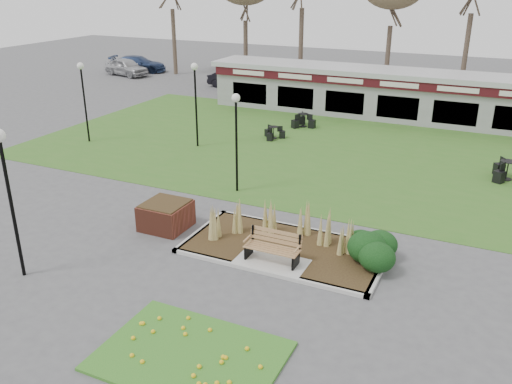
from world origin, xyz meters
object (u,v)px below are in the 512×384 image
at_px(bistro_set_b, 273,134).
at_px(bistro_set_a, 303,122).
at_px(park_bench, 273,246).
at_px(food_pavilion, 403,95).
at_px(lamp_post_far_left, 83,85).
at_px(brick_planter, 166,215).
at_px(car_black, 233,79).
at_px(lamp_post_near_left, 5,172).
at_px(bistro_set_c, 507,173).
at_px(car_blue, 138,64).
at_px(lamp_post_mid_left, 195,86).
at_px(car_silver, 126,67).
at_px(lamp_post_mid_right, 236,121).

bearing_deg(bistro_set_b, bistro_set_a, 78.33).
bearing_deg(park_bench, bistro_set_a, 107.22).
distance_m(food_pavilion, lamp_post_far_left, 18.45).
xyz_separation_m(brick_planter, car_black, (-9.42, 23.20, 0.17)).
bearing_deg(lamp_post_near_left, brick_planter, 65.89).
relative_size(food_pavilion, bistro_set_c, 15.71).
distance_m(car_black, car_blue, 11.34).
relative_size(lamp_post_mid_left, bistro_set_c, 2.71).
height_order(bistro_set_a, bistro_set_c, bistro_set_c).
height_order(lamp_post_far_left, bistro_set_b, lamp_post_far_left).
distance_m(brick_planter, car_silver, 31.39).
relative_size(food_pavilion, lamp_post_mid_left, 5.80).
height_order(park_bench, bistro_set_c, park_bench).
distance_m(park_bench, lamp_post_far_left, 16.21).
xyz_separation_m(food_pavilion, car_blue, (-24.81, 7.04, -0.76)).
xyz_separation_m(park_bench, lamp_post_near_left, (-6.41, -3.75, 2.66)).
height_order(park_bench, lamp_post_mid_right, lamp_post_mid_right).
bearing_deg(park_bench, bistro_set_c, 60.38).
xyz_separation_m(lamp_post_near_left, lamp_post_mid_right, (2.71, 8.60, -0.32)).
height_order(park_bench, lamp_post_far_left, lamp_post_far_left).
bearing_deg(food_pavilion, park_bench, -90.00).
distance_m(brick_planter, bistro_set_b, 11.73).
xyz_separation_m(park_bench, bistro_set_c, (6.22, 10.94, -0.29)).
distance_m(lamp_post_mid_right, bistro_set_b, 8.22).
bearing_deg(lamp_post_near_left, lamp_post_far_left, 123.32).
height_order(bistro_set_c, car_black, car_black).
distance_m(lamp_post_far_left, car_blue, 21.94).
bearing_deg(lamp_post_far_left, bistro_set_a, 39.32).
xyz_separation_m(lamp_post_mid_right, bistro_set_a, (-1.06, 10.51, -2.66)).
distance_m(lamp_post_near_left, car_blue, 35.71).
xyz_separation_m(bistro_set_b, car_blue, (-19.44, 14.31, 0.48)).
relative_size(lamp_post_near_left, bistro_set_a, 3.10).
bearing_deg(brick_planter, car_blue, 128.13).
xyz_separation_m(lamp_post_far_left, car_blue, (-10.81, 18.96, -2.30)).
relative_size(brick_planter, lamp_post_near_left, 0.34).
height_order(lamp_post_near_left, car_silver, lamp_post_near_left).
bearing_deg(lamp_post_mid_right, bistro_set_c, 31.53).
distance_m(lamp_post_mid_left, bistro_set_c, 14.91).
bearing_deg(car_silver, lamp_post_mid_right, -119.78).
distance_m(lamp_post_far_left, bistro_set_a, 12.25).
xyz_separation_m(lamp_post_near_left, lamp_post_mid_left, (-1.94, 13.25, -0.16)).
xyz_separation_m(lamp_post_mid_right, bistro_set_b, (-1.66, 7.59, -2.70)).
xyz_separation_m(bistro_set_b, car_black, (-8.45, 11.52, 0.41)).
xyz_separation_m(food_pavilion, lamp_post_mid_left, (-8.35, -10.21, 1.61)).
xyz_separation_m(lamp_post_mid_left, lamp_post_far_left, (-5.65, -1.71, -0.08)).
bearing_deg(brick_planter, car_black, 112.09).
height_order(park_bench, food_pavilion, food_pavilion).
bearing_deg(car_silver, bistro_set_c, -100.31).
bearing_deg(car_silver, park_bench, -121.34).
bearing_deg(car_silver, food_pavilion, -87.76).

